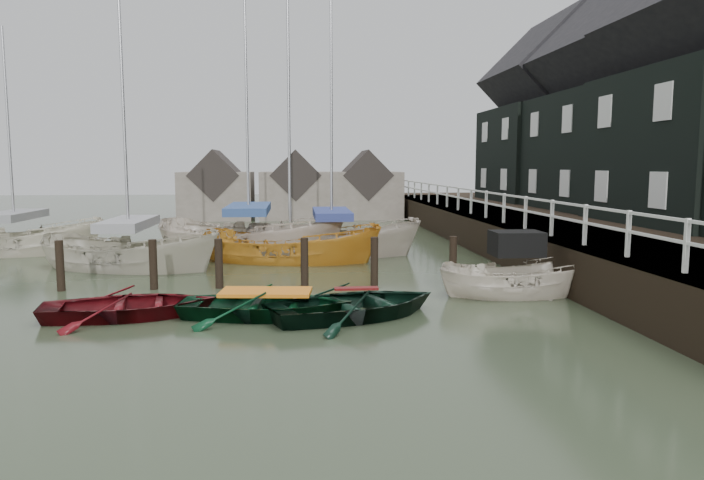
{
  "coord_description": "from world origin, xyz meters",
  "views": [
    {
      "loc": [
        0.95,
        -14.65,
        3.46
      ],
      "look_at": [
        2.5,
        2.39,
        1.4
      ],
      "focal_mm": 32.0,
      "sensor_mm": 36.0,
      "label": 1
    }
  ],
  "objects": [
    {
      "name": "rowboat_green",
      "position": [
        0.27,
        -0.46,
        0.0
      ],
      "size": [
        4.23,
        3.22,
        0.82
      ],
      "primitive_type": "imported",
      "rotation": [
        0.0,
        0.0,
        1.47
      ],
      "color": "black",
      "rests_on": "ground"
    },
    {
      "name": "land_strip",
      "position": [
        15.0,
        10.0,
        0.0
      ],
      "size": [
        14.0,
        38.0,
        1.5
      ],
      "primitive_type": "cube",
      "color": "black",
      "rests_on": "ground"
    },
    {
      "name": "sailboat_b",
      "position": [
        -0.84,
        9.74,
        0.06
      ],
      "size": [
        8.28,
        5.46,
        11.91
      ],
      "rotation": [
        0.0,
        0.0,
        1.21
      ],
      "color": "beige",
      "rests_on": "ground"
    },
    {
      "name": "far_sheds",
      "position": [
        0.83,
        26.0,
        1.86
      ],
      "size": [
        14.0,
        4.08,
        4.39
      ],
      "color": "#665B51",
      "rests_on": "ground"
    },
    {
      "name": "rowboat_red",
      "position": [
        -2.83,
        -0.19,
        0.0
      ],
      "size": [
        4.28,
        3.4,
        0.8
      ],
      "primitive_type": "imported",
      "rotation": [
        0.0,
        0.0,
        1.75
      ],
      "color": "#4E0B10",
      "rests_on": "ground"
    },
    {
      "name": "sailboat_e",
      "position": [
        -9.89,
        10.59,
        0.06
      ],
      "size": [
        6.8,
        3.39,
        9.86
      ],
      "rotation": [
        0.0,
        0.0,
        1.72
      ],
      "color": "beige",
      "rests_on": "ground"
    },
    {
      "name": "sailboat_d",
      "position": [
        2.35,
        9.42,
        0.06
      ],
      "size": [
        7.25,
        3.99,
        11.65
      ],
      "rotation": [
        0.0,
        0.0,
        1.35
      ],
      "color": "#B8AC9D",
      "rests_on": "ground"
    },
    {
      "name": "quay_houses",
      "position": [
        14.99,
        8.66,
        5.68
      ],
      "size": [
        6.52,
        28.14,
        10.01
      ],
      "color": "black",
      "rests_on": "ground"
    },
    {
      "name": "pier",
      "position": [
        9.48,
        10.0,
        0.71
      ],
      "size": [
        3.04,
        32.0,
        2.7
      ],
      "color": "black",
      "rests_on": "ground"
    },
    {
      "name": "sailboat_c",
      "position": [
        0.77,
        7.81,
        0.01
      ],
      "size": [
        7.0,
        4.02,
        11.63
      ],
      "rotation": [
        0.0,
        0.0,
        1.32
      ],
      "color": "#C28024",
      "rests_on": "ground"
    },
    {
      "name": "ground",
      "position": [
        0.0,
        0.0,
        0.0
      ],
      "size": [
        120.0,
        120.0,
        0.0
      ],
      "primitive_type": "plane",
      "color": "#2B3723",
      "rests_on": "ground"
    },
    {
      "name": "sailboat_a",
      "position": [
        -4.58,
        6.67,
        0.06
      ],
      "size": [
        7.0,
        4.53,
        10.76
      ],
      "rotation": [
        0.0,
        0.0,
        1.23
      ],
      "color": "#BAB39F",
      "rests_on": "ground"
    },
    {
      "name": "motorboat",
      "position": [
        6.8,
        1.21,
        0.1
      ],
      "size": [
        4.24,
        1.66,
        2.52
      ],
      "rotation": [
        0.0,
        0.0,
        1.55
      ],
      "color": "beige",
      "rests_on": "ground"
    },
    {
      "name": "mooring_pilings",
      "position": [
        -1.11,
        3.0,
        0.5
      ],
      "size": [
        13.72,
        0.22,
        1.8
      ],
      "color": "black",
      "rests_on": "ground"
    },
    {
      "name": "rowboat_dkgreen",
      "position": [
        2.32,
        -0.68,
        0.0
      ],
      "size": [
        4.93,
        4.27,
        0.86
      ],
      "primitive_type": "imported",
      "rotation": [
        0.0,
        0.0,
        1.95
      ],
      "color": "black",
      "rests_on": "ground"
    }
  ]
}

